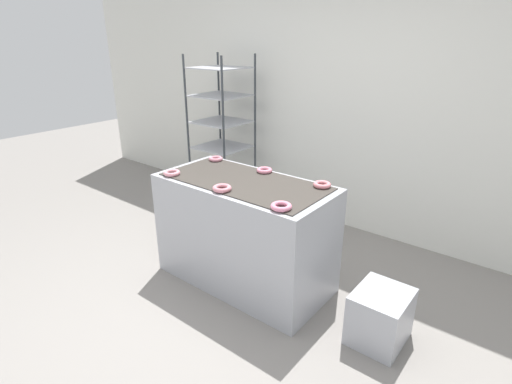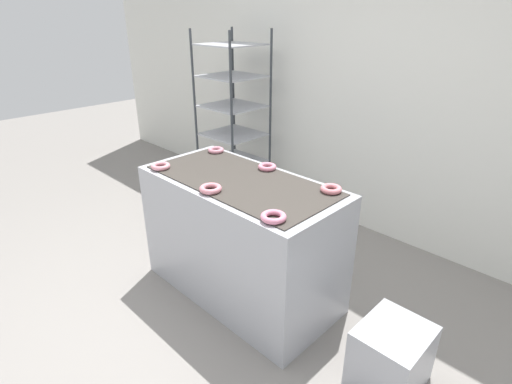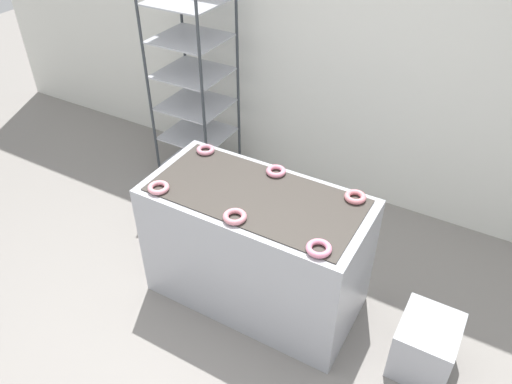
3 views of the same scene
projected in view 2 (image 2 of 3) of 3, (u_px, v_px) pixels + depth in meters
name	position (u px, v px, depth m)	size (l,w,h in m)	color
ground_plane	(177.00, 330.00, 2.65)	(14.00, 14.00, 0.00)	gray
wall_back	(368.00, 78.00, 3.44)	(8.00, 0.05, 2.80)	silver
fryer_machine	(241.00, 238.00, 2.85)	(1.43, 0.70, 0.91)	#A8AAB2
baking_rack_cart	(233.00, 120.00, 4.08)	(0.57, 0.55, 1.78)	#33383D
glaze_bin	(391.00, 356.00, 2.21)	(0.34, 0.40, 0.38)	#A8AAB2
donut_near_left	(161.00, 166.00, 2.84)	(0.14, 0.14, 0.03)	pink
donut_near_center	(211.00, 189.00, 2.48)	(0.14, 0.14, 0.03)	#D17F8B
donut_near_right	(273.00, 217.00, 2.14)	(0.14, 0.14, 0.03)	pink
donut_far_left	(216.00, 150.00, 3.16)	(0.13, 0.13, 0.03)	#D28293
donut_far_center	(267.00, 167.00, 2.82)	(0.13, 0.13, 0.03)	pink
donut_far_right	(331.00, 189.00, 2.47)	(0.13, 0.13, 0.03)	pink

